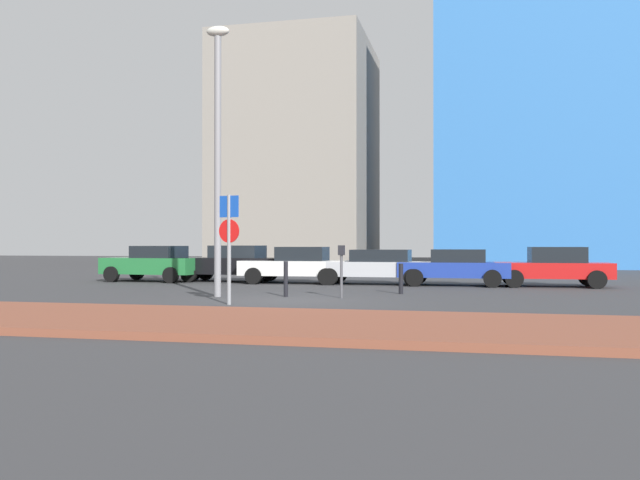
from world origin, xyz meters
name	(u,v)px	position (x,y,z in m)	size (l,w,h in m)	color
ground_plane	(288,300)	(0.00, 0.00, 0.00)	(120.00, 120.00, 0.00)	#38383A
sidewalk_brick	(206,321)	(0.00, -5.77, 0.07)	(40.00, 4.35, 0.14)	brown
parked_car_green	(154,263)	(-7.87, 7.48, 0.76)	(4.10, 2.29, 1.47)	#237238
parked_car_black	(232,263)	(-4.71, 8.12, 0.77)	(4.27, 1.97, 1.49)	black
parked_car_white	(297,265)	(-1.77, 7.54, 0.74)	(4.27, 2.21, 1.44)	white
parked_car_silver	(376,266)	(1.36, 7.56, 0.71)	(4.56, 2.00, 1.34)	#B7BABF
parked_car_blue	(455,266)	(4.35, 7.46, 0.71)	(4.05, 2.00, 1.35)	#1E389E
parked_car_red	(553,266)	(7.83, 7.56, 0.74)	(4.09, 1.96, 1.44)	red
parking_sign_post	(229,235)	(-1.08, -1.70, 1.77)	(0.59, 0.16, 2.81)	gray
parking_meter	(341,264)	(1.33, 0.92, 0.97)	(0.18, 0.14, 1.51)	#4C4C51
street_lamp	(218,140)	(-2.32, 0.59, 4.62)	(0.70, 0.36, 7.96)	gray
traffic_bollard_near	(401,279)	(2.82, 2.93, 0.47)	(0.14, 0.14, 0.94)	black
traffic_bollard_mid	(286,279)	(-0.36, 1.03, 0.52)	(0.13, 0.13, 1.04)	black
building_colorful_midrise	(559,106)	(10.96, 31.20, 11.23)	(16.72, 13.17, 22.45)	#3372BF
building_under_construction	(298,154)	(-8.70, 33.85, 8.83)	(11.58, 11.89, 17.65)	gray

